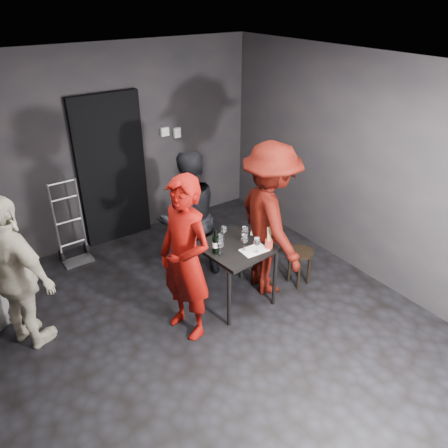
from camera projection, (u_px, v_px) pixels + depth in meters
floor at (209, 329)px, 4.77m from camera, size 4.50×5.00×0.02m
ceiling at (203, 71)px, 3.47m from camera, size 4.50×5.00×0.02m
wall_back at (107, 148)px, 5.92m from camera, size 4.50×0.04×2.70m
wall_right at (364, 170)px, 5.24m from camera, size 0.04×5.00×2.70m
doorway at (112, 170)px, 6.02m from camera, size 0.95×0.10×2.10m
wallbox_upper at (164, 132)px, 6.26m from camera, size 0.12×0.06×0.12m
wallbox_lower at (177, 133)px, 6.38m from camera, size 0.10×0.06×0.14m
hand_truck at (74, 246)px, 5.88m from camera, size 0.38×0.33×1.14m
tasting_table at (236, 253)px, 4.91m from camera, size 0.72×0.72×0.75m
stool at (300, 258)px, 5.34m from camera, size 0.31×0.31×0.47m
server_red at (185, 245)px, 4.27m from camera, size 0.67×0.87×2.12m
woman_black at (188, 211)px, 5.25m from camera, size 0.90×0.50×1.83m
man_maroon at (271, 204)px, 4.90m from camera, size 1.00×1.59×2.29m
bystander_cream at (14, 267)px, 4.16m from camera, size 0.97×1.21×1.87m
tasting_mat at (254, 250)px, 4.77m from camera, size 0.30×0.21×0.00m
wine_glass_a at (220, 247)px, 4.65m from camera, size 0.09×0.09×0.19m
wine_glass_b at (220, 240)px, 4.78m from camera, size 0.07×0.07×0.18m
wine_glass_c at (224, 232)px, 4.93m from camera, size 0.09×0.09×0.18m
wine_glass_d at (245, 242)px, 4.73m from camera, size 0.08×0.08×0.21m
wine_glass_e at (257, 244)px, 4.69m from camera, size 0.08×0.08×0.20m
wine_glass_f at (245, 234)px, 4.86m from camera, size 0.11×0.11×0.22m
wine_bottle at (216, 244)px, 4.67m from camera, size 0.07×0.07×0.29m
breadstick_cup at (269, 238)px, 4.76m from camera, size 0.09×0.09×0.27m
reserved_card at (256, 232)px, 5.01m from camera, size 0.12×0.16×0.11m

